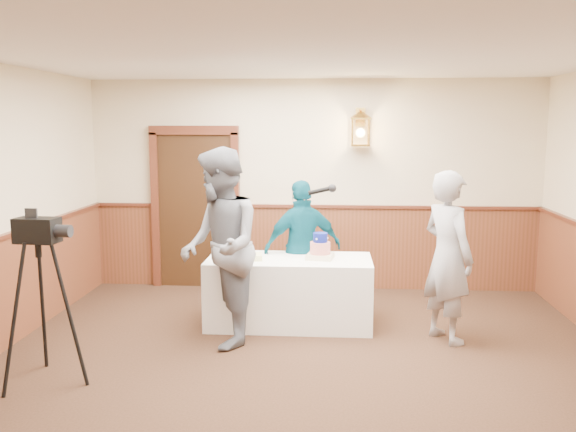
# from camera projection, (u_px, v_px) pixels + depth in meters

# --- Properties ---
(ground) EXTENTS (7.00, 7.00, 0.00)m
(ground) POSITION_uv_depth(u_px,v_px,m) (300.00, 401.00, 4.91)
(ground) COLOR #301F12
(ground) RESTS_ON ground
(room_shell) EXTENTS (6.02, 7.02, 2.81)m
(room_shell) POSITION_uv_depth(u_px,v_px,m) (297.00, 206.00, 5.13)
(room_shell) COLOR beige
(room_shell) RESTS_ON ground
(display_table) EXTENTS (1.80, 0.80, 0.75)m
(display_table) POSITION_uv_depth(u_px,v_px,m) (289.00, 291.00, 6.74)
(display_table) COLOR white
(display_table) RESTS_ON ground
(tiered_cake) EXTENTS (0.32, 0.32, 0.29)m
(tiered_cake) POSITION_uv_depth(u_px,v_px,m) (320.00, 249.00, 6.65)
(tiered_cake) COLOR beige
(tiered_cake) RESTS_ON display_table
(sheet_cake_yellow) EXTENTS (0.32, 0.27, 0.06)m
(sheet_cake_yellow) POSITION_uv_depth(u_px,v_px,m) (248.00, 257.00, 6.62)
(sheet_cake_yellow) COLOR #FAF695
(sheet_cake_yellow) RESTS_ON display_table
(sheet_cake_green) EXTENTS (0.30, 0.24, 0.07)m
(sheet_cake_green) POSITION_uv_depth(u_px,v_px,m) (234.00, 254.00, 6.77)
(sheet_cake_green) COLOR #B1E3A0
(sheet_cake_green) RESTS_ON display_table
(interviewer) EXTENTS (1.66, 1.16, 1.99)m
(interviewer) POSITION_uv_depth(u_px,v_px,m) (220.00, 247.00, 6.05)
(interviewer) COLOR slate
(interviewer) RESTS_ON ground
(baker) EXTENTS (0.69, 0.77, 1.76)m
(baker) POSITION_uv_depth(u_px,v_px,m) (448.00, 257.00, 6.17)
(baker) COLOR #97969A
(baker) RESTS_ON ground
(assistant_p) EXTENTS (1.00, 0.69, 1.58)m
(assistant_p) POSITION_uv_depth(u_px,v_px,m) (303.00, 248.00, 7.05)
(assistant_p) COLOR #0A4E61
(assistant_p) RESTS_ON ground
(tv_camera_rig) EXTENTS (0.56, 0.53, 1.44)m
(tv_camera_rig) POSITION_uv_depth(u_px,v_px,m) (42.00, 310.00, 5.16)
(tv_camera_rig) COLOR black
(tv_camera_rig) RESTS_ON ground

